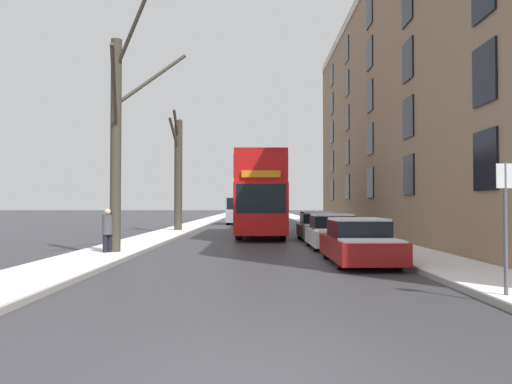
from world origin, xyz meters
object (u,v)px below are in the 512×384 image
parked_car_0 (357,242)px  pedestrian_left_sidewalk (106,230)px  bare_tree_left_1 (177,171)px  oncoming_van (236,210)px  bare_tree_left_0 (117,136)px  parked_car_2 (315,227)px  parked_car_1 (331,233)px  street_sign_post (503,222)px  double_decker_bus (259,192)px

parked_car_0 → pedestrian_left_sidewalk: (-8.11, 1.96, 0.26)m
bare_tree_left_1 → oncoming_van: bearing=76.5°
bare_tree_left_0 → bare_tree_left_1: bare_tree_left_0 is taller
parked_car_2 → pedestrian_left_sidewalk: pedestrian_left_sidewalk is taller
parked_car_2 → oncoming_van: 21.15m
bare_tree_left_1 → parked_car_1: size_ratio=1.93×
pedestrian_left_sidewalk → street_sign_post: street_sign_post is taller
double_decker_bus → pedestrian_left_sidewalk: (-5.26, -11.44, -1.60)m
double_decker_bus → parked_car_2: bearing=-46.6°
oncoming_van → pedestrian_left_sidewalk: bearing=-96.6°
parked_car_1 → oncoming_van: size_ratio=0.71×
bare_tree_left_0 → double_decker_bus: bearing=66.2°
bare_tree_left_0 → double_decker_bus: (4.96, 11.27, -1.64)m
bare_tree_left_1 → parked_car_2: (8.09, -6.67, -3.30)m
double_decker_bus → parked_car_1: (2.84, -8.20, -1.85)m
bare_tree_left_0 → parked_car_0: bearing=-15.2°
bare_tree_left_1 → street_sign_post: bare_tree_left_1 is taller
parked_car_1 → parked_car_2: 5.19m
oncoming_van → pedestrian_left_sidewalk: 29.23m
parked_car_0 → pedestrian_left_sidewalk: size_ratio=2.76×
double_decker_bus → oncoming_van: bearing=96.2°
oncoming_van → pedestrian_left_sidewalk: oncoming_van is taller
pedestrian_left_sidewalk → street_sign_post: 12.42m
parked_car_2 → street_sign_post: street_sign_post is taller
bare_tree_left_0 → double_decker_bus: size_ratio=0.84×
bare_tree_left_0 → parked_car_2: 11.89m
double_decker_bus → parked_car_1: double_decker_bus is taller
double_decker_bus → parked_car_1: bearing=-70.9°
bare_tree_left_0 → street_sign_post: 12.58m
parked_car_0 → parked_car_1: parked_car_1 is taller
parked_car_2 → pedestrian_left_sidewalk: bearing=-133.9°
parked_car_1 → parked_car_2: size_ratio=1.01×
parked_car_1 → pedestrian_left_sidewalk: 8.73m
oncoming_van → parked_car_0: bearing=-81.3°
oncoming_van → street_sign_post: size_ratio=2.25×
double_decker_bus → street_sign_post: (4.21, -19.45, -1.04)m
bare_tree_left_0 → parked_car_1: 9.09m
oncoming_van → street_sign_post: street_sign_post is taller
parked_car_2 → oncoming_van: size_ratio=0.70×
bare_tree_left_1 → oncoming_van: 14.56m
street_sign_post → parked_car_2: bearing=94.7°
bare_tree_left_1 → parked_car_0: (8.09, -17.06, -3.31)m
bare_tree_left_1 → street_sign_post: bearing=-67.7°
parked_car_1 → oncoming_van: (-4.75, 25.79, 0.69)m
parked_car_1 → street_sign_post: size_ratio=1.59×
bare_tree_left_1 → pedestrian_left_sidewalk: (-0.02, -15.10, -3.05)m
parked_car_1 → pedestrian_left_sidewalk: (-8.11, -3.24, 0.25)m
double_decker_bus → street_sign_post: size_ratio=4.31×
parked_car_0 → oncoming_van: (-4.75, 30.99, 0.69)m
oncoming_van → pedestrian_left_sidewalk: size_ratio=3.47×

